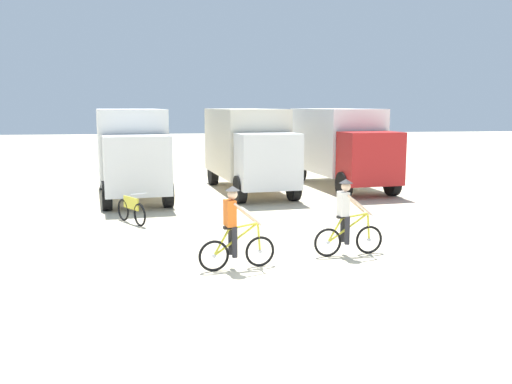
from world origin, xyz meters
TOP-DOWN VIEW (x-y plane):
  - ground_plane at (0.00, 0.00)m, footprint 120.00×120.00m
  - box_truck_white_box at (-3.69, 10.96)m, footprint 3.21×7.00m
  - box_truck_cream_rv at (0.93, 11.69)m, footprint 3.15×6.98m
  - box_truck_avon_van at (5.00, 12.28)m, footprint 3.12×6.97m
  - cyclist_orange_shirt at (-0.87, 0.56)m, footprint 1.70×0.58m
  - cyclist_cowboy_hat at (1.86, 1.31)m, footprint 1.73×0.52m
  - bicycle_spare at (-3.38, 5.78)m, footprint 0.94×1.51m

SIDE VIEW (x-z plane):
  - ground_plane at x=0.00m, z-range 0.00..0.00m
  - bicycle_spare at x=-3.38m, z-range -0.09..0.88m
  - cyclist_orange_shirt at x=-0.87m, z-range -0.06..1.76m
  - cyclist_cowboy_hat at x=1.86m, z-range -0.06..1.76m
  - box_truck_white_box at x=-3.69m, z-range 0.20..3.55m
  - box_truck_cream_rv at x=0.93m, z-range 0.20..3.55m
  - box_truck_avon_van at x=5.00m, z-range 0.20..3.55m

